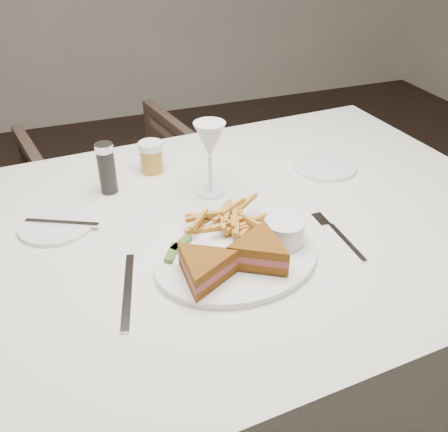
% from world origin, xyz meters
% --- Properties ---
extents(ground, '(5.00, 5.00, 0.00)m').
position_xyz_m(ground, '(0.00, 0.00, 0.00)').
color(ground, black).
rests_on(ground, ground).
extents(table, '(1.45, 1.01, 0.75)m').
position_xyz_m(table, '(-0.10, -0.07, 0.38)').
color(table, silver).
rests_on(table, ground).
extents(chair_far, '(0.71, 0.67, 0.63)m').
position_xyz_m(chair_far, '(-0.19, 0.93, 0.32)').
color(chair_far, '#4D3A2F').
rests_on(chair_far, ground).
extents(table_setting, '(0.83, 0.63, 0.18)m').
position_xyz_m(table_setting, '(-0.11, -0.11, 0.79)').
color(table_setting, white).
rests_on(table_setting, table).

